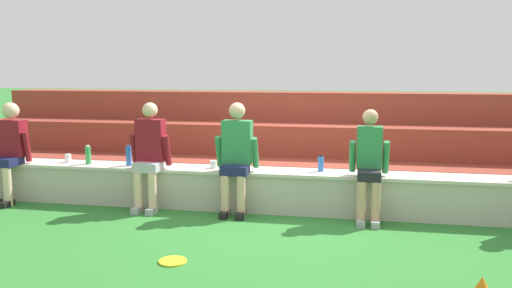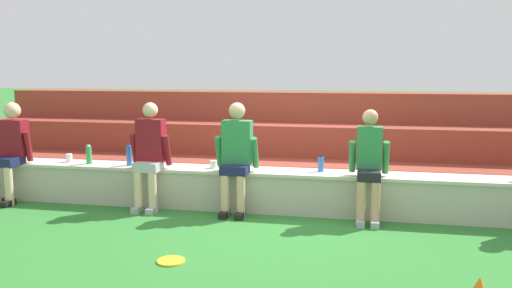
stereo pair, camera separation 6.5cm
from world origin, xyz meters
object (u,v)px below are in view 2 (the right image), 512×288
Objects in this scene: plastic_cup_middle at (69,158)px; plastic_cup_right_end at (213,164)px; person_left_of_center at (149,152)px; water_bottle_center_gap at (89,155)px; person_far_left at (11,148)px; water_bottle_mid_right at (129,156)px; person_center at (236,154)px; person_right_of_center at (369,163)px; water_bottle_mid_left at (321,164)px; frisbee at (171,261)px.

plastic_cup_middle reaches higher than plastic_cup_right_end.
plastic_cup_middle is (-1.36, 0.29, -0.17)m from person_left_of_center.
plastic_cup_right_end is at bearing 1.14° from water_bottle_center_gap.
water_bottle_mid_right is at bearing 7.45° from person_far_left.
person_center reaches higher than water_bottle_center_gap.
person_right_of_center is 4.88× the size of water_bottle_mid_right.
water_bottle_center_gap is 0.61m from water_bottle_mid_right.
person_right_of_center is 6.38× the size of water_bottle_mid_left.
plastic_cup_middle is at bearing 167.90° from water_bottle_center_gap.
person_right_of_center is at bearing -3.50° from water_bottle_mid_right.
frisbee is at bearing -136.93° from person_right_of_center.
plastic_cup_right_end is (1.20, 0.04, -0.08)m from water_bottle_mid_right.
water_bottle_mid_left reaches higher than plastic_cup_middle.
water_bottle_mid_right is at bearing 176.50° from person_right_of_center.
person_center reaches higher than plastic_cup_right_end.
frisbee is at bearing -97.27° from person_center.
water_bottle_mid_left reaches higher than plastic_cup_right_end.
person_center reaches higher than water_bottle_mid_right.
water_bottle_mid_left is at bearing 7.85° from person_left_of_center.
frisbee is at bearing -30.09° from person_far_left.
water_bottle_center_gap is 3.25m from water_bottle_mid_left.
person_left_of_center is 12.09× the size of plastic_cup_middle.
plastic_cup_middle is at bearing 175.50° from water_bottle_mid_right.
person_far_left reaches higher than plastic_cup_right_end.
person_right_of_center is 5.11× the size of water_bottle_center_gap.
person_right_of_center is 4.22m from plastic_cup_middle.
person_right_of_center is 2.06m from plastic_cup_right_end.
plastic_cup_right_end is (1.81, 0.04, -0.08)m from water_bottle_center_gap.
frisbee is (3.02, -1.75, -0.75)m from person_far_left.
person_left_of_center is 5.31× the size of water_bottle_center_gap.
person_left_of_center reaches higher than person_right_of_center.
person_left_of_center is at bearing 0.14° from person_far_left.
person_center reaches higher than plastic_cup_middle.
person_left_of_center reaches higher than plastic_cup_right_end.
person_right_of_center reaches higher than frisbee.
water_bottle_mid_left is at bearing 2.34° from plastic_cup_right_end.
water_bottle_center_gap is at bearing -178.86° from plastic_cup_right_end.
water_bottle_mid_right is 0.97m from plastic_cup_middle.
person_center reaches higher than person_far_left.
water_bottle_center_gap is at bearing 174.88° from person_center.
water_bottle_mid_left is (1.07, 0.29, -0.14)m from person_center.
person_left_of_center reaches higher than water_bottle_center_gap.
person_center is 5.35× the size of water_bottle_center_gap.
person_center is at bearing -7.11° from water_bottle_mid_right.
person_right_of_center is (1.67, -0.00, -0.05)m from person_center.
plastic_cup_middle is (-0.36, 0.08, -0.07)m from water_bottle_center_gap.
person_right_of_center is 3.86m from water_bottle_center_gap.
water_bottle_mid_left is 2.52m from frisbee.
water_bottle_mid_left is (2.64, 0.09, -0.03)m from water_bottle_mid_right.
water_bottle_mid_left is 0.79× the size of frisbee.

